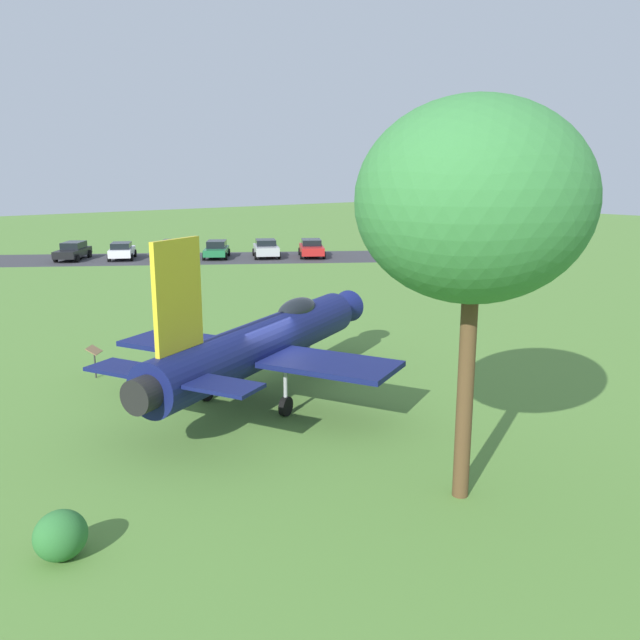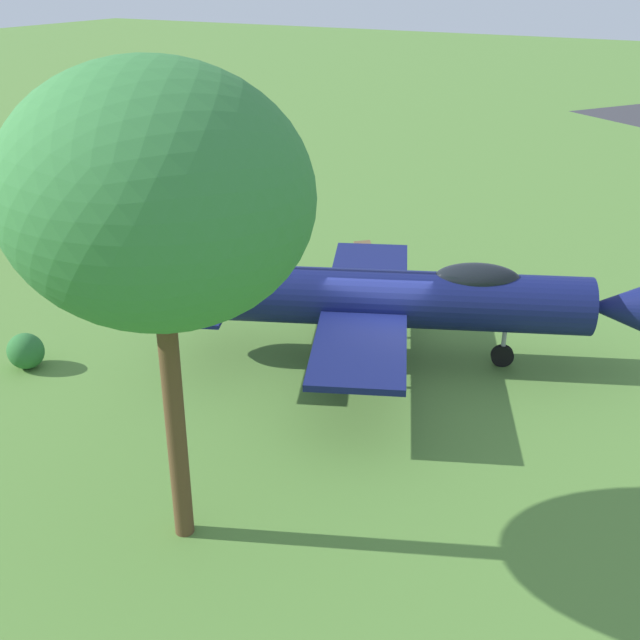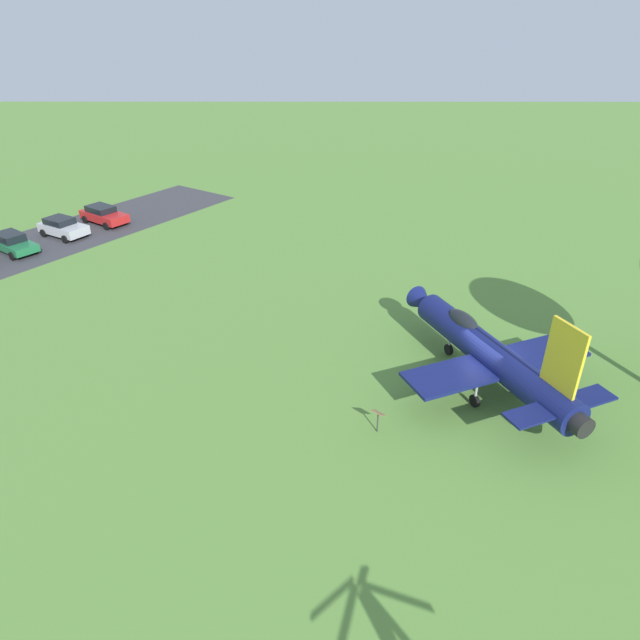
{
  "view_description": "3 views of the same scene",
  "coord_description": "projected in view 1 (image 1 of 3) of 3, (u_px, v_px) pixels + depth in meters",
  "views": [
    {
      "loc": [
        -11.57,
        -16.61,
        7.18
      ],
      "look_at": [
        1.35,
        -1.27,
        2.62
      ],
      "focal_mm": 36.71,
      "sensor_mm": 36.0,
      "label": 1
    },
    {
      "loc": [
        7.66,
        -17.5,
        9.95
      ],
      "look_at": [
        -0.15,
        -3.3,
        2.5
      ],
      "focal_mm": 44.18,
      "sensor_mm": 36.0,
      "label": 2
    },
    {
      "loc": [
        -22.14,
        8.01,
        15.94
      ],
      "look_at": [
        3.97,
        8.08,
        1.5
      ],
      "focal_mm": 31.17,
      "sensor_mm": 36.0,
      "label": 3
    }
  ],
  "objects": [
    {
      "name": "parked_car_silver",
      "position": [
        266.0,
        248.0,
        55.78
      ],
      "size": [
        3.77,
        4.51,
        1.51
      ],
      "rotation": [
        0.0,
        0.0,
        4.17
      ],
      "color": "#B2B5BA",
      "rests_on": "ground_plane"
    },
    {
      "name": "info_plaque",
      "position": [
        94.0,
        355.0,
        23.12
      ],
      "size": [
        0.7,
        0.71,
        1.14
      ],
      "color": "#333333",
      "rests_on": "ground_plane"
    },
    {
      "name": "parked_car_black",
      "position": [
        73.0,
        251.0,
        54.33
      ],
      "size": [
        4.28,
        4.71,
        1.46
      ],
      "rotation": [
        0.0,
        0.0,
        4.03
      ],
      "color": "black",
      "rests_on": "ground_plane"
    },
    {
      "name": "parking_strip",
      "position": [
        196.0,
        258.0,
        55.33
      ],
      "size": [
        40.63,
        31.51,
        0.0
      ],
      "primitive_type": "cube",
      "rotation": [
        0.0,
        0.0,
        2.54
      ],
      "color": "#38383D",
      "rests_on": "ground_plane"
    },
    {
      "name": "shrub_near_fence",
      "position": [
        60.0,
        535.0,
        12.31
      ],
      "size": [
        1.01,
        0.93,
        0.97
      ],
      "color": "#2D7033",
      "rests_on": "ground_plane"
    },
    {
      "name": "display_jet",
      "position": [
        267.0,
        339.0,
        21.11
      ],
      "size": [
        12.0,
        9.4,
        5.52
      ],
      "rotation": [
        0.0,
        0.0,
        0.4
      ],
      "color": "#111951",
      "rests_on": "ground_plane"
    },
    {
      "name": "parked_car_red",
      "position": [
        311.0,
        248.0,
        56.16
      ],
      "size": [
        4.17,
        4.77,
        1.48
      ],
      "rotation": [
        0.0,
        0.0,
        4.09
      ],
      "color": "red",
      "rests_on": "ground_plane"
    },
    {
      "name": "ground_plane",
      "position": [
        263.0,
        398.0,
        21.25
      ],
      "size": [
        200.0,
        200.0,
        0.0
      ],
      "primitive_type": "plane",
      "color": "#568438"
    },
    {
      "name": "parked_car_gray",
      "position": [
        171.0,
        249.0,
        55.05
      ],
      "size": [
        4.29,
        4.84,
        1.52
      ],
      "rotation": [
        0.0,
        0.0,
        4.06
      ],
      "color": "slate",
      "rests_on": "ground_plane"
    },
    {
      "name": "parked_car_green",
      "position": [
        217.0,
        249.0,
        55.43
      ],
      "size": [
        4.01,
        4.49,
        1.45
      ],
      "rotation": [
        0.0,
        0.0,
        4.07
      ],
      "color": "#1E6B3D",
      "rests_on": "ground_plane"
    },
    {
      "name": "shade_tree",
      "position": [
        475.0,
        202.0,
        13.4
      ],
      "size": [
        5.19,
        4.71,
        8.71
      ],
      "color": "brown",
      "rests_on": "ground_plane"
    },
    {
      "name": "parked_car_white",
      "position": [
        122.0,
        250.0,
        54.52
      ],
      "size": [
        3.63,
        4.46,
        1.44
      ],
      "rotation": [
        0.0,
        0.0,
        1.04
      ],
      "color": "silver",
      "rests_on": "ground_plane"
    }
  ]
}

